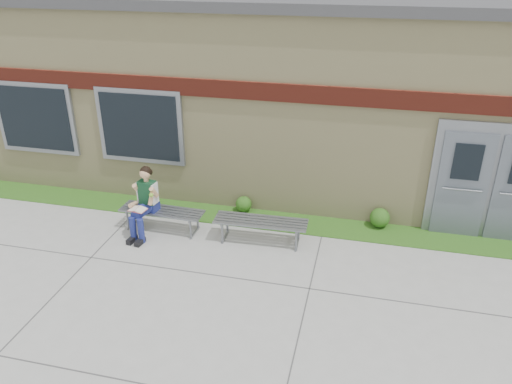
# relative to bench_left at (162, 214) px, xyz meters

# --- Properties ---
(ground) EXTENTS (80.00, 80.00, 0.00)m
(ground) POSITION_rel_bench_left_xyz_m (2.12, -1.77, -0.34)
(ground) COLOR #9E9E99
(ground) RESTS_ON ground
(grass_strip) EXTENTS (16.00, 0.80, 0.02)m
(grass_strip) POSITION_rel_bench_left_xyz_m (2.12, 0.83, -0.33)
(grass_strip) COLOR #2B5316
(grass_strip) RESTS_ON ground
(school_building) EXTENTS (16.20, 6.22, 4.20)m
(school_building) POSITION_rel_bench_left_xyz_m (2.12, 4.22, 1.77)
(school_building) COLOR beige
(school_building) RESTS_ON ground
(bench_left) EXTENTS (1.69, 0.52, 0.43)m
(bench_left) POSITION_rel_bench_left_xyz_m (0.00, 0.00, 0.00)
(bench_left) COLOR slate
(bench_left) RESTS_ON ground
(bench_right) EXTENTS (1.78, 0.55, 0.46)m
(bench_right) POSITION_rel_bench_left_xyz_m (2.00, 0.00, 0.02)
(bench_right) COLOR slate
(bench_right) RESTS_ON ground
(girl) EXTENTS (0.50, 0.87, 1.36)m
(girl) POSITION_rel_bench_left_xyz_m (-0.25, -0.21, 0.37)
(girl) COLOR navy
(girl) RESTS_ON ground
(shrub_mid) EXTENTS (0.34, 0.34, 0.34)m
(shrub_mid) POSITION_rel_bench_left_xyz_m (1.38, 1.08, -0.15)
(shrub_mid) COLOR #2B5316
(shrub_mid) RESTS_ON grass_strip
(shrub_east) EXTENTS (0.39, 0.39, 0.39)m
(shrub_east) POSITION_rel_bench_left_xyz_m (4.20, 1.08, -0.12)
(shrub_east) COLOR #2B5316
(shrub_east) RESTS_ON grass_strip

